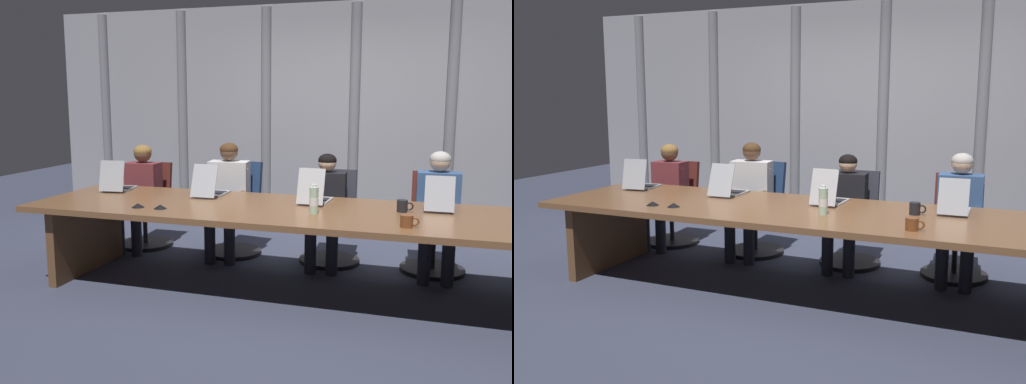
# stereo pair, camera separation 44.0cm
# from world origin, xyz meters

# --- Properties ---
(ground_plane) EXTENTS (15.01, 15.01, 0.00)m
(ground_plane) POSITION_xyz_m (0.00, 0.00, 0.00)
(ground_plane) COLOR #383D51
(conference_table) EXTENTS (4.73, 1.28, 0.73)m
(conference_table) POSITION_xyz_m (0.00, 0.00, 0.60)
(conference_table) COLOR brown
(conference_table) RESTS_ON ground_plane
(curtain_backdrop) EXTENTS (7.51, 0.17, 2.68)m
(curtain_backdrop) POSITION_xyz_m (0.00, 2.10, 1.34)
(curtain_backdrop) COLOR #9999A0
(curtain_backdrop) RESTS_ON ground_plane
(laptop_left_end) EXTENTS (0.29, 0.42, 0.31)m
(laptop_left_end) POSITION_xyz_m (-1.97, 0.33, 0.78)
(laptop_left_end) COLOR #A8ADB7
(laptop_left_end) RESTS_ON conference_table
(laptop_left_mid) EXTENTS (0.24, 0.44, 0.31)m
(laptop_left_mid) POSITION_xyz_m (-0.99, 0.35, 0.78)
(laptop_left_mid) COLOR #A8ADB7
(laptop_left_mid) RESTS_ON conference_table
(laptop_center) EXTENTS (0.24, 0.43, 0.32)m
(laptop_center) POSITION_xyz_m (0.01, 0.31, 0.79)
(laptop_center) COLOR #BCBCC1
(laptop_center) RESTS_ON conference_table
(laptop_right_mid) EXTENTS (0.23, 0.40, 0.29)m
(laptop_right_mid) POSITION_xyz_m (1.04, 0.32, 0.78)
(laptop_right_mid) COLOR #A8ADB7
(laptop_right_mid) RESTS_ON conference_table
(office_chair_left_end) EXTENTS (0.60, 0.60, 0.91)m
(office_chair_left_end) POSITION_xyz_m (-2.04, 1.02, 0.33)
(office_chair_left_end) COLOR #511E19
(office_chair_left_end) RESTS_ON ground_plane
(office_chair_left_mid) EXTENTS (0.60, 0.61, 0.96)m
(office_chair_left_mid) POSITION_xyz_m (-1.00, 1.02, 0.35)
(office_chair_left_mid) COLOR navy
(office_chair_left_mid) RESTS_ON ground_plane
(office_chair_center) EXTENTS (0.60, 0.60, 0.91)m
(office_chair_center) POSITION_xyz_m (0.02, 1.02, 0.34)
(office_chair_center) COLOR #2D2D38
(office_chair_center) RESTS_ON ground_plane
(office_chair_right_mid) EXTENTS (0.60, 0.60, 0.93)m
(office_chair_right_mid) POSITION_xyz_m (1.00, 1.02, 0.34)
(office_chair_right_mid) COLOR #511E19
(office_chair_right_mid) RESTS_ON ground_plane
(person_left_end) EXTENTS (0.37, 0.55, 1.12)m
(person_left_end) POSITION_xyz_m (-2.03, 0.86, 0.63)
(person_left_end) COLOR brown
(person_left_end) RESTS_ON ground_plane
(person_left_mid) EXTENTS (0.45, 0.57, 1.17)m
(person_left_mid) POSITION_xyz_m (-1.03, 0.87, 0.66)
(person_left_mid) COLOR silver
(person_left_mid) RESTS_ON ground_plane
(person_center) EXTENTS (0.41, 0.57, 1.09)m
(person_center) POSITION_xyz_m (-0.01, 0.86, 0.61)
(person_center) COLOR black
(person_center) RESTS_ON ground_plane
(person_right_mid) EXTENTS (0.40, 0.55, 1.15)m
(person_right_mid) POSITION_xyz_m (1.03, 0.86, 0.64)
(person_right_mid) COLOR #335184
(person_right_mid) RESTS_ON ground_plane
(water_bottle_primary) EXTENTS (0.07, 0.07, 0.23)m
(water_bottle_primary) POSITION_xyz_m (0.09, -0.14, 0.83)
(water_bottle_primary) COLOR #ADD1B2
(water_bottle_primary) RESTS_ON conference_table
(coffee_mug_near) EXTENTS (0.13, 0.09, 0.10)m
(coffee_mug_near) POSITION_xyz_m (0.76, 0.14, 0.77)
(coffee_mug_near) COLOR black
(coffee_mug_near) RESTS_ON conference_table
(coffee_mug_far) EXTENTS (0.14, 0.09, 0.09)m
(coffee_mug_far) POSITION_xyz_m (0.83, -0.40, 0.77)
(coffee_mug_far) COLOR brown
(coffee_mug_far) RESTS_ON conference_table
(conference_mic_left_side) EXTENTS (0.11, 0.11, 0.03)m
(conference_mic_left_side) POSITION_xyz_m (-1.35, -0.36, 0.74)
(conference_mic_left_side) COLOR black
(conference_mic_left_side) RESTS_ON conference_table
(conference_mic_middle) EXTENTS (0.11, 0.11, 0.03)m
(conference_mic_middle) POSITION_xyz_m (-1.15, -0.35, 0.74)
(conference_mic_middle) COLOR black
(conference_mic_middle) RESTS_ON conference_table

